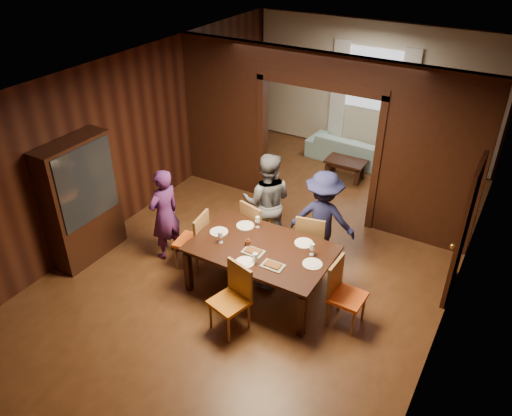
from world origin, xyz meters
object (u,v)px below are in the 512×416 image
Objects in this scene: person_purple at (165,215)px; person_grey at (267,202)px; sofa at (353,149)px; chair_far_r at (312,239)px; chair_left at (191,240)px; person_navy at (323,219)px; chair_far_l at (260,227)px; hutch at (82,201)px; chair_right at (348,295)px; chair_near at (229,300)px; coffee_table at (345,169)px; dining_table at (261,269)px.

person_grey is at bearing 139.56° from person_purple.
person_purple is 0.76× the size of sofa.
chair_left is at bearing 18.09° from chair_far_r.
person_navy is 0.78× the size of sofa.
chair_far_l is (-0.11, -3.92, 0.19)m from sofa.
hutch is at bearing 16.14° from person_navy.
person_navy reaches higher than chair_far_r.
chair_right is at bearing 99.68° from person_purple.
chair_right is 4.22m from hutch.
chair_left is 1.00× the size of chair_near.
sofa is 2.07× the size of chair_far_r.
person_grey reaches higher than chair_right.
person_navy is 1.97× the size of coffee_table.
person_purple reaches higher than chair_right.
chair_far_r is at bearing 67.82° from dining_table.
person_grey is 2.87m from hutch.
person_purple is 0.77× the size of dining_table.
hutch is (-2.33, -1.43, 0.52)m from chair_far_l.
dining_table is at bearing 100.40° from person_purple.
chair_right is (1.33, -0.03, 0.10)m from dining_table.
dining_table is (-0.46, -1.09, -0.41)m from person_navy.
chair_right is 1.00× the size of chair_near.
chair_far_l is (-0.01, -0.23, -0.35)m from person_grey.
person_grey is at bearing -20.17° from chair_far_r.
person_purple is 4.95m from sofa.
dining_table is 0.94m from chair_far_l.
dining_table is 1.33m from chair_right.
chair_left is 1.00× the size of chair_right.
chair_far_r is (0.37, 0.91, 0.10)m from dining_table.
dining_table is at bearing 55.68° from person_navy.
coffee_table is 0.82× the size of chair_right.
dining_table is (0.37, -4.72, 0.09)m from sofa.
hutch reaches higher than sofa.
hutch reaches higher than chair_right.
dining_table is at bearing 135.97° from chair_far_l.
person_navy is 1.62× the size of chair_left.
chair_left is (-0.74, -1.07, -0.35)m from person_grey.
person_navy is at bearing 40.18° from chair_right.
chair_far_r reaches higher than coffee_table.
person_purple reaches higher than chair_near.
sofa is 0.83m from coffee_table.
person_purple is 1.62m from person_grey.
person_navy is 1.62× the size of chair_far_r.
person_grey is at bearing 62.03° from chair_right.
person_navy reaches higher than sofa.
chair_far_l reaches higher than coffee_table.
chair_right reaches higher than coffee_table.
sofa reaches higher than coffee_table.
person_grey is (1.25, 1.03, 0.07)m from person_purple.
sofa is 2.51× the size of coffee_table.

